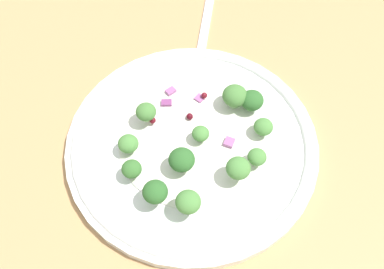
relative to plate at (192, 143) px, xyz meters
The scene contains 24 objects.
ground_plane 3.44cm from the plate, 33.26° to the left, with size 180.00×180.00×2.00cm, color tan.
plate is the anchor object (origin of this frame).
dressing_pool 0.44cm from the plate, ahead, with size 16.73×16.73×0.20cm, color white.
broccoli_floret_0 4.41cm from the plate, 152.08° to the left, with size 2.85×2.85×2.88cm.
broccoli_floret_1 8.58cm from the plate, 65.24° to the right, with size 2.71×2.71×2.74cm.
broccoli_floret_2 6.33cm from the plate, 55.63° to the left, with size 2.34×2.34×2.37cm.
broccoli_floret_3 8.64cm from the plate, 144.99° to the left, with size 2.63×2.63×2.66cm.
broccoli_floret_4 2.03cm from the plate, 90.52° to the right, with size 1.95×1.95×1.98cm.
broccoli_floret_5 8.00cm from the plate, 116.40° to the left, with size 2.16×2.16×2.19cm.
broccoli_floret_6 8.93cm from the plate, 168.62° to the left, with size 2.59×2.59×2.63cm.
broccoli_floret_7 7.43cm from the plate, 53.21° to the right, with size 2.95×2.95×2.99cm.
broccoli_floret_8 7.36cm from the plate, 91.91° to the left, with size 2.28×2.28×2.31cm.
broccoli_floret_9 7.85cm from the plate, 121.16° to the right, with size 2.07×2.07×2.10cm.
broccoli_floret_10 8.30cm from the plate, 91.21° to the right, with size 2.20×2.20×2.23cm.
broccoli_floret_11 7.26cm from the plate, 142.64° to the right, with size 2.62×2.62×2.65cm.
cranberry_0 3.23cm from the plate, ahead, with size 0.80×0.80×0.80cm, color #4C0A14.
cranberry_1 6.31cm from the plate, 21.88° to the right, with size 0.73×0.73×0.73cm, color maroon.
cranberry_2 5.26cm from the plate, 54.72° to the left, with size 0.76×0.76×0.76cm, color maroon.
cranberry_3 7.68cm from the plate, 167.12° to the left, with size 0.92×0.92×0.92cm, color #4C0A14.
onion_bit_0 7.45cm from the plate, 12.03° to the left, with size 0.87×1.15×0.59cm, color #A35B93.
onion_bit_1 6.04cm from the plate, 16.98° to the right, with size 1.03×1.03×0.33cm, color #A35B93.
onion_bit_2 4.28cm from the plate, 103.24° to the right, with size 1.07×1.17×0.56cm, color #A35B93.
onion_bit_3 6.05cm from the plate, 22.34° to the left, with size 1.24×0.87×0.53cm, color #843D75.
fork 18.31cm from the plate, 13.45° to the right, with size 18.36×6.92×0.50cm.
Camera 1 is at (-28.40, 2.15, 44.27)cm, focal length 41.35 mm.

